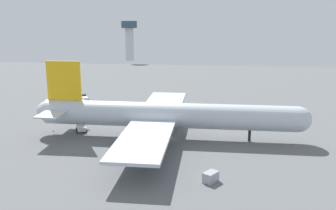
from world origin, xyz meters
TOP-DOWN VIEW (x-y plane):
  - ground_plane at (0.00, 0.00)m, footprint 283.95×283.95m
  - cargo_airplane at (-0.36, -0.00)m, footprint 70.99×61.82m
  - pushback_tractor at (-36.27, 39.20)m, footprint 4.35×5.42m
  - catering_truck at (-24.49, 2.86)m, footprint 3.82×4.47m
  - cargo_container_fore at (11.31, -24.97)m, footprint 3.34×3.60m
  - safety_cone_nose at (31.94, -3.44)m, footprint 0.54×0.54m
  - safety_cone_tail at (-31.94, 1.49)m, footprint 0.45×0.45m
  - control_tower at (-46.15, 161.76)m, footprint 10.76×10.76m

SIDE VIEW (x-z plane):
  - ground_plane at x=0.00m, z-range 0.00..0.00m
  - safety_cone_tail at x=-31.94m, z-range 0.00..0.64m
  - safety_cone_nose at x=31.94m, z-range 0.00..0.78m
  - cargo_container_fore at x=11.31m, z-range 0.00..2.00m
  - catering_truck at x=-24.49m, z-range 0.04..2.00m
  - pushback_tractor at x=-36.27m, z-range 0.00..2.22m
  - cargo_airplane at x=-0.36m, z-range -3.79..15.92m
  - control_tower at x=-46.15m, z-range 3.47..30.21m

